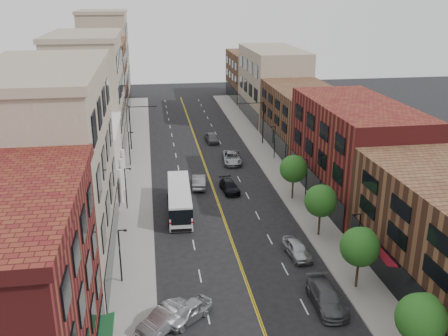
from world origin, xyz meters
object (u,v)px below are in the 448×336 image
car_lane_c (212,138)px  car_lane_behind (199,181)px  car_lane_b (232,158)px  car_parked_far (297,249)px  city_bus (179,198)px  car_parked_mid (327,297)px  car_angle_a (188,312)px  car_angle_b (165,318)px  car_lane_a (229,187)px

car_lane_c → car_lane_behind: bearing=-107.6°
car_lane_behind → car_lane_b: (6.00, 9.21, -0.00)m
car_parked_far → car_lane_b: size_ratio=0.79×
city_bus → car_parked_mid: size_ratio=2.07×
city_bus → car_lane_behind: bearing=69.7°
car_lane_behind → car_lane_b: bearing=-117.3°
car_lane_b → car_lane_c: size_ratio=1.27×
city_bus → car_parked_far: (10.65, -12.21, -0.96)m
car_parked_far → car_lane_b: car_lane_b is taller
city_bus → car_lane_b: (9.04, 16.63, -0.93)m
car_angle_a → car_angle_b: bearing=-109.9°
car_parked_far → car_lane_a: 17.90m
car_lane_behind → car_parked_far: bearing=116.9°
car_parked_mid → car_lane_behind: (-7.60, 28.05, -0.01)m
car_angle_a → car_angle_b: size_ratio=0.89×
car_parked_mid → car_lane_a: car_parked_mid is taller
city_bus → car_angle_a: (-0.75, -20.72, -1.00)m
car_angle_a → car_lane_b: size_ratio=0.75×
car_parked_far → car_parked_mid: bearing=-95.8°
city_bus → car_parked_far: size_ratio=2.55×
car_angle_b → car_lane_b: (11.60, 38.03, 0.00)m
car_parked_mid → car_lane_c: car_parked_mid is taller
car_parked_far → car_lane_a: (-3.84, 17.48, -0.10)m
car_lane_behind → car_lane_a: bearing=156.1°
city_bus → car_parked_far: 16.23m
car_lane_a → car_lane_b: (2.24, 11.36, 0.12)m
car_angle_a → car_lane_a: size_ratio=0.92×
car_angle_a → car_parked_far: (11.40, 8.52, 0.04)m
city_bus → car_angle_a: size_ratio=2.68×
car_parked_mid → car_lane_b: size_ratio=0.97×
car_lane_a → car_lane_b: size_ratio=0.81×
car_angle_a → car_parked_far: 14.23m
car_angle_b → car_lane_behind: (5.60, 28.81, 0.00)m
car_lane_behind → car_lane_a: size_ratio=1.04×
car_parked_mid → car_parked_far: bearing=90.3°
car_angle_a → car_lane_b: car_lane_b is taller
car_parked_mid → car_lane_c: (-3.25, 48.55, -0.04)m
city_bus → car_lane_behind: city_bus is taller
car_parked_far → car_lane_behind: car_lane_behind is taller
car_lane_a → car_lane_b: car_lane_b is taller
car_lane_a → city_bus: bearing=-148.3°
city_bus → car_lane_b: city_bus is taller
car_angle_b → car_parked_mid: size_ratio=0.86×
car_lane_behind → car_lane_b: 10.99m
car_lane_c → car_angle_b: bearing=-107.1°
car_lane_b → car_lane_c: car_lane_b is taller
car_angle_a → car_parked_far: car_parked_far is taller
car_angle_a → car_angle_b: car_angle_b is taller
city_bus → car_angle_b: (-2.55, -21.40, -0.94)m
car_parked_mid → car_lane_b: bearing=92.7°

